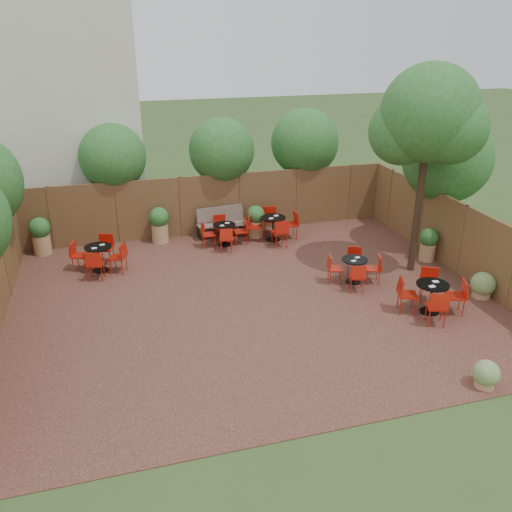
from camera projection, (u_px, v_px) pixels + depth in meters
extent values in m
plane|color=#354F23|center=(253.00, 300.00, 13.67)|extent=(80.00, 80.00, 0.00)
cube|color=#371B16|center=(253.00, 300.00, 13.67)|extent=(12.00, 10.00, 0.02)
cube|color=#4D2D1C|center=(212.00, 205.00, 17.69)|extent=(12.00, 0.08, 2.00)
cube|color=#4D2D1C|center=(462.00, 240.00, 14.78)|extent=(0.08, 10.00, 2.00)
cube|color=beige|center=(60.00, 104.00, 18.01)|extent=(5.00, 4.00, 8.00)
sphere|color=#205A1D|center=(113.00, 157.00, 16.90)|extent=(2.09, 2.09, 2.09)
sphere|color=#205A1D|center=(222.00, 150.00, 17.69)|extent=(2.16, 2.16, 2.16)
sphere|color=#205A1D|center=(305.00, 142.00, 18.60)|extent=(2.34, 2.34, 2.34)
sphere|color=#205A1D|center=(447.00, 158.00, 15.98)|extent=(2.66, 2.66, 2.66)
cylinder|color=black|center=(420.00, 192.00, 14.44)|extent=(0.26, 0.26, 4.61)
sphere|color=#205A1D|center=(430.00, 113.00, 13.62)|extent=(2.53, 2.53, 2.53)
sphere|color=#205A1D|center=(402.00, 131.00, 14.05)|extent=(1.77, 1.77, 1.77)
sphere|color=#205A1D|center=(451.00, 128.00, 13.49)|extent=(1.85, 1.85, 1.85)
cube|color=brown|center=(221.00, 224.00, 17.55)|extent=(1.63, 0.68, 0.05)
cube|color=brown|center=(220.00, 213.00, 17.62)|extent=(1.58, 0.32, 0.48)
cube|color=black|center=(200.00, 233.00, 17.47)|extent=(0.12, 0.48, 0.42)
cube|color=black|center=(242.00, 228.00, 17.83)|extent=(0.12, 0.48, 0.42)
cube|color=brown|center=(223.00, 225.00, 17.58)|extent=(1.48, 0.56, 0.05)
cube|color=brown|center=(221.00, 215.00, 17.64)|extent=(1.46, 0.23, 0.44)
cube|color=black|center=(203.00, 233.00, 17.50)|extent=(0.09, 0.44, 0.39)
cube|color=black|center=(242.00, 229.00, 17.83)|extent=(0.09, 0.44, 0.39)
cylinder|color=black|center=(101.00, 270.00, 15.27)|extent=(0.44, 0.44, 0.03)
cylinder|color=black|center=(99.00, 259.00, 15.13)|extent=(0.05, 0.05, 0.70)
cylinder|color=black|center=(98.00, 247.00, 14.99)|extent=(0.76, 0.76, 0.03)
cube|color=white|center=(102.00, 245.00, 15.08)|extent=(0.17, 0.14, 0.02)
cube|color=white|center=(94.00, 248.00, 14.85)|extent=(0.17, 0.14, 0.02)
cylinder|color=black|center=(273.00, 239.00, 17.45)|extent=(0.46, 0.46, 0.03)
cylinder|color=black|center=(273.00, 229.00, 17.30)|extent=(0.05, 0.05, 0.74)
cylinder|color=black|center=(273.00, 218.00, 17.15)|extent=(0.80, 0.80, 0.03)
cube|color=white|center=(276.00, 216.00, 17.25)|extent=(0.16, 0.12, 0.02)
cube|color=white|center=(271.00, 218.00, 17.00)|extent=(0.16, 0.12, 0.02)
cylinder|color=black|center=(429.00, 311.00, 13.07)|extent=(0.45, 0.45, 0.03)
cylinder|color=black|center=(431.00, 298.00, 12.93)|extent=(0.05, 0.05, 0.72)
cylinder|color=black|center=(433.00, 285.00, 12.78)|extent=(0.78, 0.78, 0.03)
cube|color=white|center=(436.00, 282.00, 12.88)|extent=(0.17, 0.15, 0.02)
cube|color=white|center=(432.00, 286.00, 12.64)|extent=(0.17, 0.15, 0.02)
cylinder|color=black|center=(225.00, 245.00, 17.05)|extent=(0.41, 0.41, 0.03)
cylinder|color=black|center=(224.00, 235.00, 16.91)|extent=(0.05, 0.05, 0.66)
cylinder|color=black|center=(224.00, 225.00, 16.78)|extent=(0.71, 0.71, 0.03)
cube|color=white|center=(227.00, 223.00, 16.87)|extent=(0.13, 0.09, 0.01)
cube|color=white|center=(222.00, 226.00, 16.65)|extent=(0.13, 0.09, 0.01)
cylinder|color=black|center=(353.00, 282.00, 14.59)|extent=(0.40, 0.40, 0.03)
cylinder|color=black|center=(354.00, 271.00, 14.46)|extent=(0.05, 0.05, 0.64)
cylinder|color=black|center=(355.00, 260.00, 14.32)|extent=(0.70, 0.70, 0.03)
cube|color=white|center=(357.00, 257.00, 14.41)|extent=(0.15, 0.13, 0.01)
cube|color=white|center=(354.00, 261.00, 14.20)|extent=(0.15, 0.13, 0.01)
cylinder|color=#A88054|center=(160.00, 233.00, 17.18)|extent=(0.53, 0.53, 0.60)
sphere|color=#205A1D|center=(159.00, 217.00, 16.96)|extent=(0.63, 0.63, 0.63)
cylinder|color=#A88054|center=(256.00, 229.00, 17.63)|extent=(0.48, 0.48, 0.55)
sphere|color=#205A1D|center=(256.00, 214.00, 17.44)|extent=(0.58, 0.58, 0.58)
cylinder|color=#A88054|center=(42.00, 244.00, 16.30)|extent=(0.53, 0.53, 0.60)
sphere|color=#205A1D|center=(39.00, 228.00, 16.08)|extent=(0.63, 0.63, 0.63)
cylinder|color=#A88054|center=(427.00, 252.00, 15.87)|extent=(0.45, 0.45, 0.52)
sphere|color=#205A1D|center=(429.00, 237.00, 15.69)|extent=(0.54, 0.54, 0.54)
cylinder|color=#A88054|center=(484.00, 382.00, 10.37)|extent=(0.38, 0.38, 0.17)
sphere|color=olive|center=(486.00, 373.00, 10.29)|extent=(0.51, 0.51, 0.51)
cylinder|color=#A88054|center=(481.00, 293.00, 13.77)|extent=(0.46, 0.46, 0.21)
sphere|color=olive|center=(483.00, 284.00, 13.67)|extent=(0.63, 0.63, 0.63)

